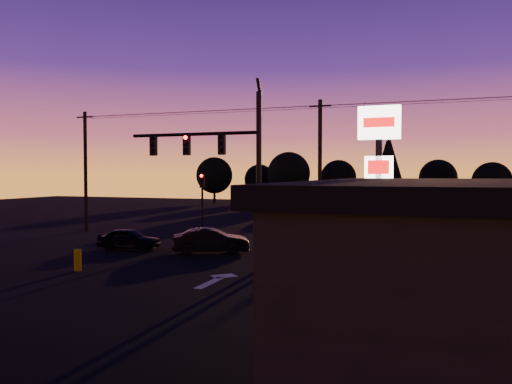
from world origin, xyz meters
TOP-DOWN VIEW (x-y plane):
  - ground at (0.00, 0.00)m, footprint 120.00×120.00m
  - lane_arrow at (0.50, 1.67)m, footprint 1.20×3.10m
  - traffic_signal_mast at (-0.10, 3.99)m, footprint 6.79×0.52m
  - secondary_signal at (-5.00, 11.49)m, footprint 0.30×0.31m
  - pylon_sign at (7.00, 1.50)m, footprint 1.50×0.28m
  - utility_pole_0 at (-16.00, 14.00)m, footprint 1.40×0.26m
  - utility_pole_1 at (2.00, 14.00)m, footprint 1.40×0.26m
  - power_wires at (2.00, 14.00)m, footprint 36.00×1.22m
  - bollard at (-6.14, 1.20)m, footprint 0.32×0.32m
  - tree_0 at (-22.00, 50.00)m, footprint 5.36×5.36m
  - tree_1 at (-16.00, 53.00)m, footprint 4.54×4.54m
  - tree_2 at (-10.00, 48.00)m, footprint 5.77×5.78m
  - tree_3 at (-4.00, 52.00)m, footprint 4.95×4.95m
  - tree_4 at (3.00, 49.00)m, footprint 4.18×4.18m
  - tree_5 at (9.00, 54.00)m, footprint 4.95×4.95m
  - tree_6 at (15.00, 48.00)m, footprint 4.54×4.54m
  - car_left at (-7.59, 7.30)m, footprint 3.73×1.86m
  - car_mid at (-2.61, 7.73)m, footprint 4.38×3.05m
  - car_right at (5.42, 9.07)m, footprint 4.60×2.54m
  - suv_parked at (10.68, -1.78)m, footprint 2.50×5.12m

SIDE VIEW (x-z plane):
  - ground at x=0.00m, z-range 0.00..0.00m
  - lane_arrow at x=0.50m, z-range 0.00..0.01m
  - bollard at x=-6.14m, z-range 0.00..0.96m
  - car_left at x=-7.59m, z-range 0.00..1.22m
  - car_right at x=5.42m, z-range 0.00..1.26m
  - car_mid at x=-2.61m, z-range 0.00..1.37m
  - suv_parked at x=10.68m, z-range 0.00..1.40m
  - secondary_signal at x=-5.00m, z-range 0.69..5.04m
  - tree_1 at x=-16.00m, z-range 0.58..6.29m
  - tree_6 at x=15.00m, z-range 0.58..6.29m
  - tree_3 at x=-4.00m, z-range 0.63..6.86m
  - tree_5 at x=9.00m, z-range 0.63..6.86m
  - tree_0 at x=-22.00m, z-range 0.69..7.43m
  - tree_2 at x=-10.00m, z-range 0.74..8.00m
  - utility_pole_0 at x=-16.00m, z-range 0.09..9.09m
  - utility_pole_1 at x=2.00m, z-range 0.09..9.09m
  - pylon_sign at x=7.00m, z-range 1.51..8.31m
  - traffic_signal_mast at x=-0.10m, z-range 0.65..9.23m
  - tree_4 at x=3.00m, z-range 1.18..10.68m
  - power_wires at x=2.00m, z-range 8.53..8.60m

